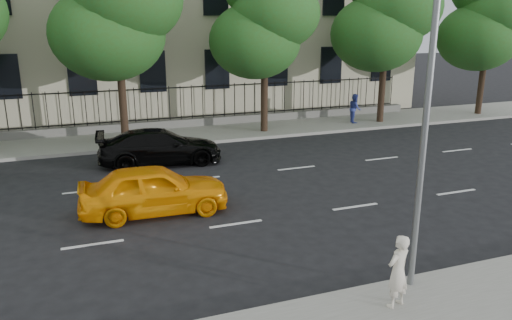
{
  "coord_description": "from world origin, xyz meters",
  "views": [
    {
      "loc": [
        -4.09,
        -10.36,
        5.82
      ],
      "look_at": [
        0.81,
        3.0,
        1.73
      ],
      "focal_mm": 35.0,
      "sensor_mm": 36.0,
      "label": 1
    }
  ],
  "objects": [
    {
      "name": "ground",
      "position": [
        0.0,
        0.0,
        0.0
      ],
      "size": [
        120.0,
        120.0,
        0.0
      ],
      "primitive_type": "plane",
      "color": "black",
      "rests_on": "ground"
    },
    {
      "name": "far_sidewalk",
      "position": [
        0.0,
        14.0,
        0.07
      ],
      "size": [
        60.0,
        4.0,
        0.15
      ],
      "primitive_type": "cube",
      "color": "gray",
      "rests_on": "ground"
    },
    {
      "name": "lane_markings",
      "position": [
        0.0,
        4.75,
        0.01
      ],
      "size": [
        49.6,
        4.62,
        0.01
      ],
      "primitive_type": null,
      "color": "silver",
      "rests_on": "ground"
    },
    {
      "name": "iron_fence",
      "position": [
        0.0,
        15.7,
        0.65
      ],
      "size": [
        30.0,
        0.5,
        2.2
      ],
      "color": "slate",
      "rests_on": "far_sidewalk"
    },
    {
      "name": "street_light",
      "position": [
        2.5,
        -1.77,
        5.15
      ],
      "size": [
        0.25,
        3.32,
        8.05
      ],
      "color": "slate",
      "rests_on": "near_sidewalk"
    },
    {
      "name": "tree_c",
      "position": [
        -1.96,
        13.36,
        6.41
      ],
      "size": [
        5.89,
        5.5,
        9.8
      ],
      "color": "#382619",
      "rests_on": "far_sidewalk"
    },
    {
      "name": "tree_d",
      "position": [
        5.04,
        13.36,
        5.84
      ],
      "size": [
        5.34,
        4.94,
        8.84
      ],
      "color": "#382619",
      "rests_on": "far_sidewalk"
    },
    {
      "name": "tree_e",
      "position": [
        12.04,
        13.36,
        6.2
      ],
      "size": [
        5.71,
        5.31,
        9.46
      ],
      "color": "#382619",
      "rests_on": "far_sidewalk"
    },
    {
      "name": "tree_f",
      "position": [
        19.04,
        13.36,
        5.88
      ],
      "size": [
        5.52,
        5.12,
        9.01
      ],
      "color": "#382619",
      "rests_on": "far_sidewalk"
    },
    {
      "name": "yellow_taxi",
      "position": [
        -2.07,
        4.2,
        0.76
      ],
      "size": [
        4.55,
        1.99,
        1.52
      ],
      "primitive_type": "imported",
      "rotation": [
        0.0,
        0.0,
        1.53
      ],
      "color": "#FF9B08",
      "rests_on": "ground"
    },
    {
      "name": "black_sedan",
      "position": [
        -0.98,
        9.51,
        0.72
      ],
      "size": [
        5.11,
        2.38,
        1.44
      ],
      "primitive_type": "imported",
      "rotation": [
        0.0,
        0.0,
        1.5
      ],
      "color": "black",
      "rests_on": "ground"
    },
    {
      "name": "woman_near",
      "position": [
        1.67,
        -2.92,
        0.93
      ],
      "size": [
        0.65,
        0.53,
        1.55
      ],
      "primitive_type": "imported",
      "rotation": [
        0.0,
        0.0,
        3.46
      ],
      "color": "silver",
      "rests_on": "near_sidewalk"
    },
    {
      "name": "pedestrian_far",
      "position": [
        10.47,
        13.43,
        0.95
      ],
      "size": [
        0.81,
        0.92,
        1.6
      ],
      "primitive_type": "imported",
      "rotation": [
        0.0,
        0.0,
        1.27
      ],
      "color": "#323E94",
      "rests_on": "far_sidewalk"
    }
  ]
}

